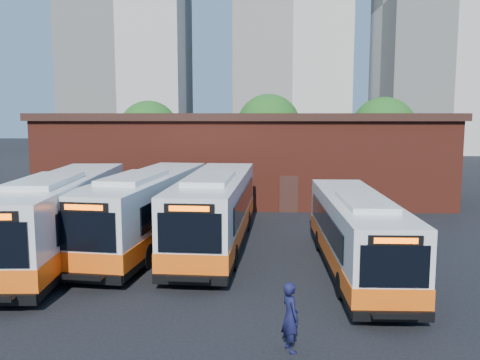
{
  "coord_description": "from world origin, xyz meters",
  "views": [
    {
      "loc": [
        1.13,
        -18.56,
        6.4
      ],
      "look_at": [
        0.23,
        4.22,
        3.39
      ],
      "focal_mm": 38.0,
      "sensor_mm": 36.0,
      "label": 1
    }
  ],
  "objects_px": {
    "bus_midwest": "(147,212)",
    "bus_east": "(357,236)",
    "bus_west": "(61,219)",
    "transit_worker": "(290,317)",
    "bus_mideast": "(215,213)"
  },
  "relations": [
    {
      "from": "bus_midwest",
      "to": "bus_east",
      "type": "height_order",
      "value": "bus_midwest"
    },
    {
      "from": "bus_west",
      "to": "transit_worker",
      "type": "relative_size",
      "value": 7.28
    },
    {
      "from": "bus_west",
      "to": "bus_east",
      "type": "bearing_deg",
      "value": -10.56
    },
    {
      "from": "bus_midwest",
      "to": "bus_mideast",
      "type": "height_order",
      "value": "bus_midwest"
    },
    {
      "from": "bus_midwest",
      "to": "bus_east",
      "type": "distance_m",
      "value": 10.07
    },
    {
      "from": "bus_west",
      "to": "bus_midwest",
      "type": "height_order",
      "value": "bus_west"
    },
    {
      "from": "bus_west",
      "to": "bus_midwest",
      "type": "bearing_deg",
      "value": 26.91
    },
    {
      "from": "transit_worker",
      "to": "bus_mideast",
      "type": "bearing_deg",
      "value": -6.25
    },
    {
      "from": "bus_midwest",
      "to": "bus_east",
      "type": "xyz_separation_m",
      "value": [
        9.39,
        -3.62,
        -0.2
      ]
    },
    {
      "from": "bus_west",
      "to": "bus_mideast",
      "type": "bearing_deg",
      "value": 13.17
    },
    {
      "from": "bus_west",
      "to": "bus_east",
      "type": "xyz_separation_m",
      "value": [
        12.81,
        -1.62,
        -0.25
      ]
    },
    {
      "from": "bus_west",
      "to": "bus_mideast",
      "type": "height_order",
      "value": "bus_west"
    },
    {
      "from": "bus_east",
      "to": "transit_worker",
      "type": "distance_m",
      "value": 7.8
    },
    {
      "from": "bus_midwest",
      "to": "bus_east",
      "type": "bearing_deg",
      "value": -14.15
    },
    {
      "from": "transit_worker",
      "to": "bus_west",
      "type": "bearing_deg",
      "value": 26.26
    }
  ]
}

